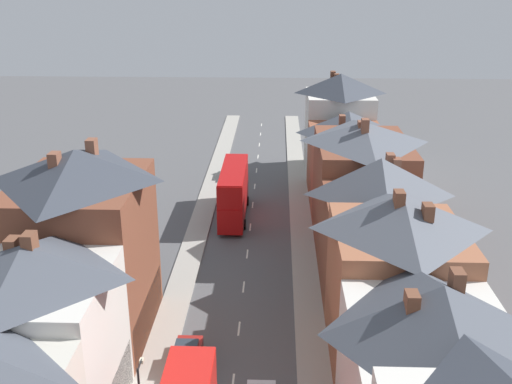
% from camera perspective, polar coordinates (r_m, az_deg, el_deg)
% --- Properties ---
extents(pavement_left, '(2.20, 104.00, 0.14)m').
position_cam_1_polar(pavement_left, '(56.58, -5.92, -4.85)').
color(pavement_left, '#A8A399').
rests_on(pavement_left, ground).
extents(pavement_right, '(2.20, 104.00, 0.14)m').
position_cam_1_polar(pavement_right, '(56.12, 4.49, -5.02)').
color(pavement_right, '#A8A399').
rests_on(pavement_right, ground).
extents(centre_line_dashes, '(0.14, 97.80, 0.01)m').
position_cam_1_polar(centre_line_dashes, '(54.35, -0.84, -5.92)').
color(centre_line_dashes, silver).
rests_on(centre_line_dashes, ground).
extents(terrace_row_right, '(8.00, 77.95, 12.90)m').
position_cam_1_polar(terrace_row_right, '(42.24, 12.34, -5.81)').
color(terrace_row_right, '#935138').
rests_on(terrace_row_right, ground).
extents(double_decker_bus_mid_street, '(2.74, 10.80, 5.30)m').
position_cam_1_polar(double_decker_bus_mid_street, '(61.19, -2.15, 0.04)').
color(double_decker_bus_mid_street, '#B70F0F').
rests_on(double_decker_bus_mid_street, ground).
extents(car_near_blue, '(1.90, 4.34, 1.57)m').
position_cam_1_polar(car_near_blue, '(73.67, -2.44, 1.95)').
color(car_near_blue, black).
rests_on(car_near_blue, ground).
extents(car_parked_left_a, '(1.90, 4.16, 1.63)m').
position_cam_1_polar(car_parked_left_a, '(40.01, -6.67, -15.35)').
color(car_parked_left_a, maroon).
rests_on(car_parked_left_a, ground).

